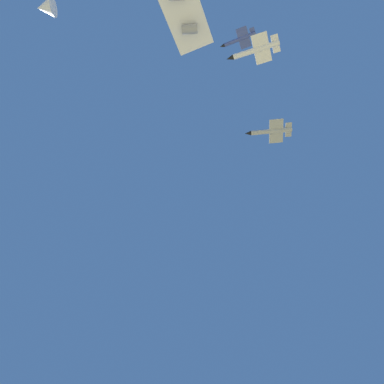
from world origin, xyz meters
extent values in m
cone|color=white|center=(70.17, 64.90, 128.66)|extent=(6.58, 7.29, 6.08)
cylinder|color=gray|center=(26.03, 68.79, 132.25)|extent=(5.66, 4.35, 3.00)
cylinder|color=#999EA3|center=(-6.13, 47.16, 115.94)|extent=(12.80, 5.59, 1.50)
cone|color=black|center=(0.97, 44.76, 115.94)|extent=(2.38, 2.06, 1.50)
cube|color=#999EA3|center=(-7.55, 47.65, 115.74)|extent=(6.73, 8.99, 0.24)
cube|color=#999EA3|center=(-11.34, 48.93, 117.89)|extent=(2.34, 0.96, 2.60)
cube|color=#999EA3|center=(-11.34, 48.93, 116.14)|extent=(3.43, 5.19, 0.20)
cylinder|color=silver|center=(7.22, 70.01, 111.87)|extent=(11.95, 7.91, 1.50)
cone|color=black|center=(13.68, 66.19, 111.87)|extent=(2.49, 2.31, 1.50)
cube|color=silver|center=(5.93, 70.77, 111.67)|extent=(7.86, 9.13, 0.24)
cube|color=silver|center=(2.49, 72.81, 113.82)|extent=(2.17, 1.39, 2.60)
cube|color=silver|center=(2.49, 72.81, 112.07)|extent=(4.16, 5.15, 0.20)
cylinder|color=#38478C|center=(5.03, 66.91, 162.04)|extent=(11.60, 8.53, 1.50)
cone|color=black|center=(11.24, 62.70, 162.04)|extent=(2.50, 2.36, 1.50)
cube|color=#38478C|center=(3.79, 67.75, 161.84)|extent=(8.13, 9.09, 0.24)
cube|color=#38478C|center=(0.48, 70.00, 163.99)|extent=(2.10, 1.51, 2.60)
cube|color=#38478C|center=(0.48, 70.00, 162.24)|extent=(4.35, 5.10, 0.20)
camera|label=1|loc=(28.35, 81.89, 3.34)|focal=34.57mm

